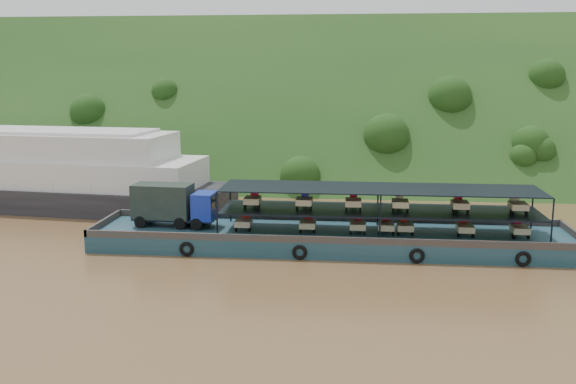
# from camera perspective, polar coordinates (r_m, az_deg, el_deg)

# --- Properties ---
(ground) EXTENTS (160.00, 160.00, 0.00)m
(ground) POSITION_cam_1_polar(r_m,az_deg,el_deg) (49.62, 1.94, -4.33)
(ground) COLOR brown
(ground) RESTS_ON ground
(hillside) EXTENTS (140.00, 39.60, 39.60)m
(hillside) POSITION_cam_1_polar(r_m,az_deg,el_deg) (84.83, 3.66, 2.06)
(hillside) COLOR #193A15
(hillside) RESTS_ON ground
(cargo_barge) EXTENTS (35.00, 7.18, 4.54)m
(cargo_barge) POSITION_cam_1_polar(r_m,az_deg,el_deg) (47.72, 2.88, -3.59)
(cargo_barge) COLOR #133742
(cargo_barge) RESTS_ON ground
(passenger_ferry) EXTENTS (37.27, 12.80, 7.40)m
(passenger_ferry) POSITION_cam_1_polar(r_m,az_deg,el_deg) (65.99, -21.05, 1.61)
(passenger_ferry) COLOR black
(passenger_ferry) RESTS_ON ground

